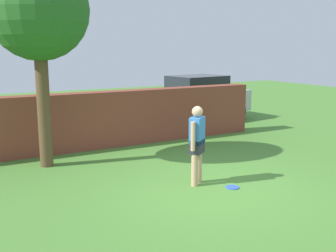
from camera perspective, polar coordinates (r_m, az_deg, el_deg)
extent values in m
plane|color=#4C8433|center=(8.27, 5.97, -8.71)|extent=(40.00, 40.00, 0.00)
cube|color=brown|center=(11.29, -13.26, 0.49)|extent=(11.54, 0.50, 1.56)
cylinder|color=brown|center=(9.87, -16.96, 2.96)|extent=(0.30, 0.30, 2.97)
sphere|color=#286023|center=(9.82, -17.66, 15.23)|extent=(2.27, 2.27, 2.27)
cylinder|color=tan|center=(8.29, 3.74, -5.52)|extent=(0.14, 0.14, 0.85)
cylinder|color=tan|center=(8.49, 4.27, -5.14)|extent=(0.14, 0.14, 0.85)
cube|color=#2D2D38|center=(8.29, 4.05, -2.84)|extent=(0.42, 0.39, 0.28)
cube|color=#3372BF|center=(8.22, 4.08, -0.64)|extent=(0.42, 0.39, 0.55)
sphere|color=tan|center=(8.15, 4.11, 2.01)|extent=(0.22, 0.22, 0.22)
cylinder|color=tan|center=(8.03, 3.51, -1.46)|extent=(0.09, 0.09, 0.58)
cylinder|color=tan|center=(8.44, 4.60, -0.86)|extent=(0.09, 0.09, 0.58)
cube|color=#B7B7BC|center=(15.60, 4.06, 3.34)|extent=(4.39, 2.26, 0.80)
cube|color=#1E2328|center=(15.52, 4.10, 5.91)|extent=(2.19, 1.76, 0.60)
cylinder|color=black|center=(14.14, 2.15, 0.94)|extent=(0.66, 0.31, 0.64)
cylinder|color=black|center=(15.48, -1.85, 1.81)|extent=(0.66, 0.31, 0.64)
cylinder|color=black|center=(15.99, 9.74, 1.95)|extent=(0.66, 0.31, 0.64)
cylinder|color=black|center=(17.18, 5.60, 2.67)|extent=(0.66, 0.31, 0.64)
cylinder|color=blue|center=(8.38, 8.95, -8.43)|extent=(0.27, 0.27, 0.02)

